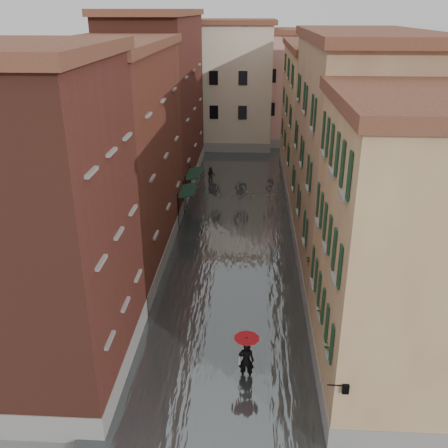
# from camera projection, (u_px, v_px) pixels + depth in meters

# --- Properties ---
(ground) EXTENTS (120.00, 120.00, 0.00)m
(ground) POSITION_uv_depth(u_px,v_px,m) (224.00, 345.00, 23.37)
(ground) COLOR #565659
(ground) RESTS_ON ground
(floodwater) EXTENTS (10.00, 60.00, 0.20)m
(floodwater) POSITION_uv_depth(u_px,v_px,m) (235.00, 230.00, 35.24)
(floodwater) COLOR #4A5051
(floodwater) RESTS_ON ground
(building_left_near) EXTENTS (6.00, 8.00, 13.00)m
(building_left_near) POSITION_uv_depth(u_px,v_px,m) (41.00, 233.00, 19.32)
(building_left_near) COLOR brown
(building_left_near) RESTS_ON ground
(building_left_mid) EXTENTS (6.00, 14.00, 12.50)m
(building_left_mid) POSITION_uv_depth(u_px,v_px,m) (115.00, 160.00, 29.50)
(building_left_mid) COLOR maroon
(building_left_mid) RESTS_ON ground
(building_left_far) EXTENTS (6.00, 16.00, 14.00)m
(building_left_far) POSITION_uv_depth(u_px,v_px,m) (159.00, 103.00, 42.95)
(building_left_far) COLOR brown
(building_left_far) RESTS_ON ground
(building_right_near) EXTENTS (6.00, 8.00, 11.50)m
(building_right_near) POSITION_uv_depth(u_px,v_px,m) (405.00, 260.00, 18.88)
(building_right_near) COLOR #A57955
(building_right_near) RESTS_ON ground
(building_right_mid) EXTENTS (6.00, 14.00, 13.00)m
(building_right_mid) POSITION_uv_depth(u_px,v_px,m) (355.00, 160.00, 28.66)
(building_right_mid) COLOR tan
(building_right_mid) RESTS_ON ground
(building_right_far) EXTENTS (6.00, 16.00, 11.50)m
(building_right_far) POSITION_uv_depth(u_px,v_px,m) (322.00, 120.00, 42.71)
(building_right_far) COLOR #A57955
(building_right_far) RESTS_ON ground
(building_end_cream) EXTENTS (12.00, 9.00, 13.00)m
(building_end_cream) POSITION_uv_depth(u_px,v_px,m) (217.00, 87.00, 55.76)
(building_end_cream) COLOR beige
(building_end_cream) RESTS_ON ground
(building_end_pink) EXTENTS (10.00, 9.00, 12.00)m
(building_end_pink) POSITION_uv_depth(u_px,v_px,m) (296.00, 89.00, 57.32)
(building_end_pink) COLOR tan
(building_end_pink) RESTS_ON ground
(awning_near) EXTENTS (1.09, 2.92, 2.80)m
(awning_near) POSITION_uv_depth(u_px,v_px,m) (187.00, 191.00, 35.74)
(awning_near) COLOR #152F23
(awning_near) RESTS_ON ground
(awning_far) EXTENTS (1.09, 3.19, 2.80)m
(awning_far) POSITION_uv_depth(u_px,v_px,m) (194.00, 174.00, 39.43)
(awning_far) COLOR #152F23
(awning_far) RESTS_ON ground
(wall_lantern) EXTENTS (0.71, 0.22, 0.35)m
(wall_lantern) POSITION_uv_depth(u_px,v_px,m) (345.00, 388.00, 16.45)
(wall_lantern) COLOR black
(wall_lantern) RESTS_ON ground
(window_planters) EXTENTS (0.59, 7.84, 0.84)m
(window_planters) POSITION_uv_depth(u_px,v_px,m) (322.00, 297.00, 20.69)
(window_planters) COLOR maroon
(window_planters) RESTS_ON ground
(pedestrian_main) EXTENTS (1.07, 1.07, 2.06)m
(pedestrian_main) POSITION_uv_depth(u_px,v_px,m) (246.00, 353.00, 20.79)
(pedestrian_main) COLOR black
(pedestrian_main) RESTS_ON ground
(pedestrian_far) EXTENTS (0.73, 0.57, 1.47)m
(pedestrian_far) POSITION_uv_depth(u_px,v_px,m) (211.00, 175.00, 44.81)
(pedestrian_far) COLOR black
(pedestrian_far) RESTS_ON ground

